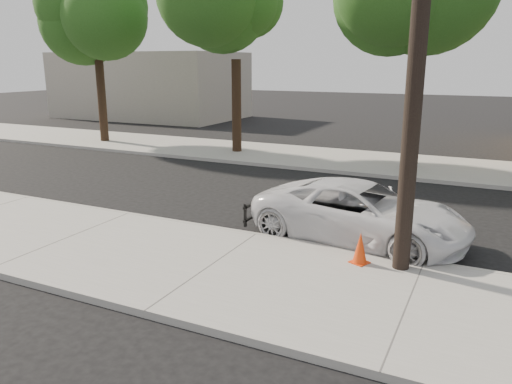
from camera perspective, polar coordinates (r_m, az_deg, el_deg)
ground at (r=14.25m, az=3.72°, el=-2.80°), size 120.00×120.00×0.00m
near_sidewalk at (r=10.61m, az=-5.19°, el=-8.68°), size 90.00×4.40×0.15m
far_sidewalk at (r=22.12m, az=12.08°, el=3.38°), size 90.00×5.00×0.15m
curb_near at (r=12.41m, az=0.04°, el=-5.09°), size 90.00×0.12×0.16m
building_far at (r=41.18m, az=-12.00°, el=11.84°), size 14.00×8.00×5.00m
utility_pole at (r=10.04m, az=18.08°, el=16.44°), size 1.40×0.34×9.00m
tree_a at (r=27.94m, az=-17.78°, el=18.61°), size 4.65×4.50×9.00m
tree_b at (r=23.45m, az=-2.08°, el=19.22°), size 4.34×4.20×8.45m
police_cruiser at (r=12.38m, az=11.84°, el=-2.30°), size 5.47×3.03×1.45m
traffic_cone at (r=10.75m, az=11.82°, el=-6.30°), size 0.46×0.46×0.67m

